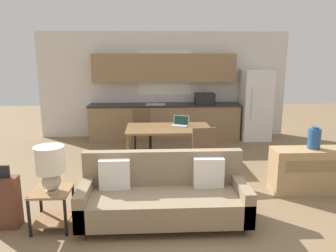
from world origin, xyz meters
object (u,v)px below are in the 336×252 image
Objects in this scene: vase at (314,138)px; dining_table at (168,130)px; refrigerator at (255,105)px; credenza at (309,170)px; side_table at (52,202)px; laptop at (180,123)px; dining_chair_far_left at (142,129)px; couch at (164,196)px; table_lamp at (50,165)px; dining_chair_near_right at (202,150)px; suitcase at (4,202)px.

dining_table is at bearing 145.45° from vase.
refrigerator is 1.06× the size of dining_table.
side_table is at bearing -166.20° from credenza.
refrigerator is at bearing 60.19° from laptop.
side_table is 3.42m from dining_chair_far_left.
couch is at bearing -79.23° from laptop.
dining_chair_far_left is (1.02, 3.29, -0.33)m from table_lamp.
dining_chair_near_right is at bearing 63.34° from couch.
laptop is (0.79, -0.67, 0.26)m from dining_chair_far_left.
credenza is 3.55m from dining_chair_far_left.
side_table is 0.51m from table_lamp.
couch is 3.16m from dining_chair_far_left.
refrigerator is 4.87m from couch.
credenza is 3.37× the size of vase.
vase is (3.74, 0.97, 0.02)m from table_lamp.
suitcase is (-2.44, -2.53, -0.44)m from laptop.
side_table is 0.88× the size of table_lamp.
credenza is at bearing 18.98° from couch.
suitcase is at bearing 171.32° from table_lamp.
dining_chair_far_left is at bearing 72.79° from table_lamp.
vase is at bearing 18.96° from couch.
couch is 1.40m from side_table.
suitcase is (-4.37, -0.87, -0.54)m from vase.
table_lamp is 3.46m from dining_chair_far_left.
couch is 4.24× the size of side_table.
side_table is at bearing -132.29° from refrigerator.
suitcase is (-0.61, 0.06, -0.01)m from side_table.
suitcase is (-2.01, -0.06, -0.01)m from couch.
suitcase is (-4.32, -0.85, -0.02)m from credenza.
side_table is 0.53× the size of dining_chair_far_left.
dining_chair_far_left is 1.00× the size of dining_chair_near_right.
credenza is at bearing -92.91° from refrigerator.
table_lamp is (-1.56, -2.47, 0.17)m from dining_table.
refrigerator is at bearing 47.71° from side_table.
table_lamp is at bearing 32.44° from dining_chair_near_right.
refrigerator is 3.04m from dining_chair_far_left.
refrigerator is 3.40m from credenza.
refrigerator is 5.78m from table_lamp.
laptop is at bearing -79.34° from dining_chair_near_right.
couch is at bearing -161.02° from credenza.
vase is (2.36, 0.81, 0.53)m from couch.
laptop is (0.44, 2.47, 0.44)m from couch.
credenza is 4.41m from suitcase.
credenza is at bearing -35.43° from dining_table.
couch reaches higher than dining_table.
couch is at bearing 58.51° from dining_chair_near_right.
dining_table is 0.31m from laptop.
couch is at bearing 1.65° from suitcase.
table_lamp is at bearing -55.87° from side_table.
couch is at bearing -120.91° from refrigerator.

